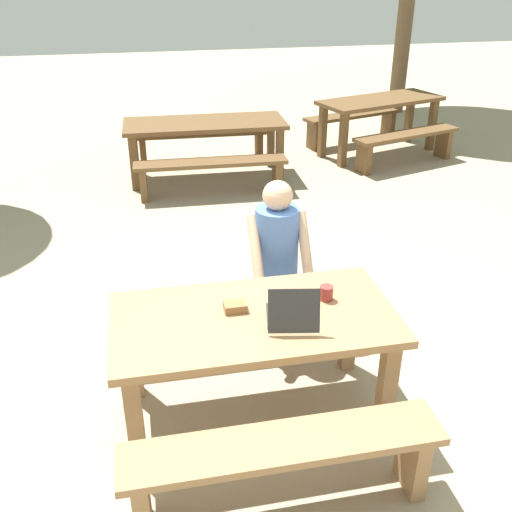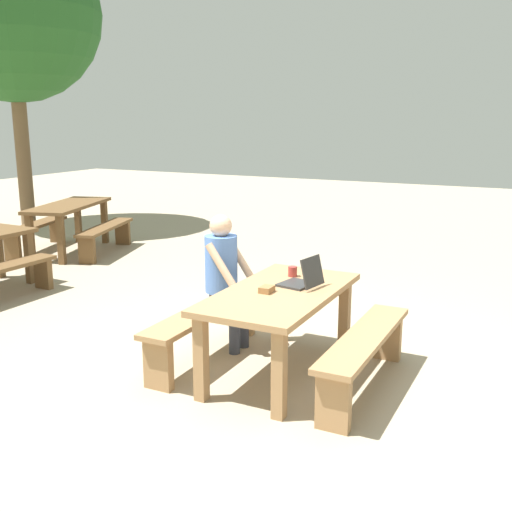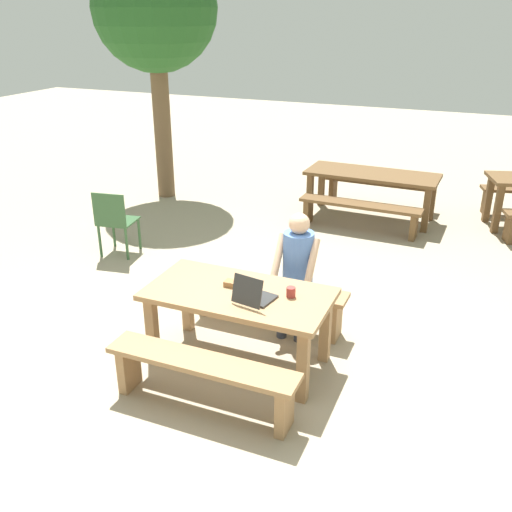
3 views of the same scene
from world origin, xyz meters
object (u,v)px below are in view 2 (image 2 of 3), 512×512
object	(u,v)px
person_seated	(225,271)
picnic_table_front	(280,303)
small_pouch	(267,289)
coffee_mug	(293,271)
tree_right	(11,12)
picnic_table_mid	(69,212)
laptop	(303,279)

from	to	relation	value
person_seated	picnic_table_front	bearing A→B (deg)	-113.75
small_pouch	person_seated	bearing A→B (deg)	56.89
picnic_table_front	person_seated	distance (m)	0.76
coffee_mug	tree_right	distance (m)	8.50
person_seated	picnic_table_mid	size ratio (longest dim) A/B	0.67
picnic_table_front	picnic_table_mid	world-z (taller)	picnic_table_mid
laptop	coffee_mug	size ratio (longest dim) A/B	3.99
picnic_table_mid	picnic_table_front	bearing A→B (deg)	-136.56
picnic_table_mid	small_pouch	bearing A→B (deg)	-137.81
small_pouch	coffee_mug	world-z (taller)	coffee_mug
laptop	tree_right	xyz separation A→B (m)	(3.83, 7.26, 3.12)
laptop	person_seated	world-z (taller)	person_seated
small_pouch	tree_right	size ratio (longest dim) A/B	0.02
picnic_table_mid	tree_right	distance (m)	4.18
coffee_mug	picnic_table_mid	bearing A→B (deg)	64.39
small_pouch	person_seated	distance (m)	0.73
tree_right	picnic_table_mid	bearing A→B (deg)	-119.28
small_pouch	picnic_table_mid	bearing A→B (deg)	59.31
coffee_mug	person_seated	distance (m)	0.62
small_pouch	picnic_table_mid	xyz separation A→B (m)	(2.85, 4.80, -0.11)
small_pouch	picnic_table_mid	distance (m)	5.58
picnic_table_front	coffee_mug	xyz separation A→B (m)	(0.46, 0.09, 0.16)
picnic_table_front	laptop	xyz separation A→B (m)	(0.19, -0.12, 0.17)
tree_right	small_pouch	bearing A→B (deg)	-120.25
picnic_table_front	picnic_table_mid	size ratio (longest dim) A/B	0.87
picnic_table_front	person_seated	size ratio (longest dim) A/B	1.30
tree_right	laptop	bearing A→B (deg)	-117.81
coffee_mug	small_pouch	bearing A→B (deg)	-178.77
small_pouch	tree_right	bearing A→B (deg)	59.75
picnic_table_mid	tree_right	world-z (taller)	tree_right
laptop	small_pouch	bearing A→B (deg)	-23.58
small_pouch	person_seated	world-z (taller)	person_seated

